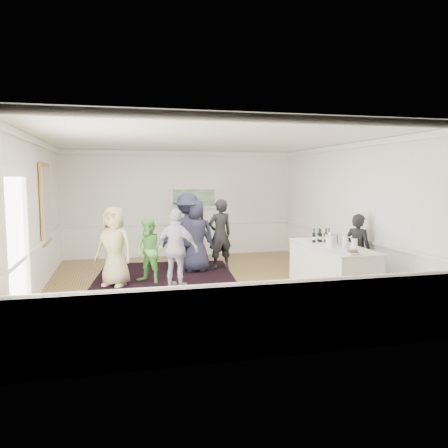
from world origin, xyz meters
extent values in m
plane|color=olive|center=(0.00, 0.00, 0.00)|extent=(8.00, 8.00, 0.00)
cube|color=white|center=(0.00, 0.00, 3.20)|extent=(7.00, 8.00, 0.02)
cube|color=white|center=(-3.50, 0.00, 1.60)|extent=(0.02, 8.00, 3.20)
cube|color=white|center=(3.50, 0.00, 1.60)|extent=(0.02, 8.00, 3.20)
cube|color=white|center=(0.00, 4.00, 1.60)|extent=(7.00, 0.02, 3.20)
cube|color=white|center=(0.00, -4.00, 1.60)|extent=(7.00, 0.02, 3.20)
cube|color=gold|center=(-3.46, 1.30, 1.80)|extent=(0.04, 1.25, 1.85)
cube|color=white|center=(-3.43, 1.30, 1.80)|extent=(0.01, 1.05, 1.65)
cube|color=white|center=(-3.43, -2.72, 1.20)|extent=(0.10, 0.14, 2.40)
cube|color=white|center=(-3.43, -1.08, 1.20)|extent=(0.10, 0.14, 2.40)
cube|color=white|center=(-3.43, -1.90, 2.48)|extent=(0.10, 1.78, 0.16)
cube|color=white|center=(-3.46, -1.90, 1.20)|extent=(0.02, 1.50, 2.40)
cube|color=white|center=(0.40, 3.95, 1.78)|extent=(1.44, 0.05, 0.66)
cube|color=#246226|center=(0.40, 3.92, 1.78)|extent=(1.30, 0.01, 0.52)
cube|color=black|center=(-0.82, 0.80, 0.01)|extent=(3.70, 4.61, 0.02)
cube|color=silver|center=(2.41, -1.19, 0.49)|extent=(0.88, 2.41, 0.99)
cube|color=silver|center=(2.41, -1.19, 0.99)|extent=(0.94, 2.47, 0.02)
imported|color=black|center=(3.20, -0.84, 0.81)|extent=(0.64, 0.71, 1.62)
imported|color=tan|center=(-1.96, 0.49, 0.88)|extent=(1.03, 0.92, 1.77)
imported|color=#58B046|center=(-1.19, 0.61, 0.74)|extent=(0.91, 0.90, 1.48)
imported|color=#B4AEC2|center=(-0.66, -0.08, 0.86)|extent=(1.07, 0.92, 1.73)
imported|color=#1D1E30|center=(-0.15, 1.64, 1.00)|extent=(1.34, 0.83, 1.99)
imported|color=black|center=(0.70, 1.69, 0.92)|extent=(0.76, 0.60, 1.84)
imported|color=#1D1E30|center=(0.05, 1.55, 0.92)|extent=(0.95, 0.67, 1.84)
cylinder|color=#82B842|center=(2.26, -1.41, 1.12)|extent=(0.12, 0.12, 0.24)
cylinder|color=#CD3C3E|center=(2.54, -1.48, 1.12)|extent=(0.12, 0.12, 0.24)
cylinder|color=#83BC43|center=(2.29, -1.26, 1.12)|extent=(0.12, 0.12, 0.24)
cylinder|color=silver|center=(2.54, -1.82, 1.12)|extent=(0.12, 0.12, 0.24)
cylinder|color=silver|center=(2.50, -1.00, 1.12)|extent=(0.26, 0.26, 0.25)
imported|color=white|center=(2.27, -2.23, 1.03)|extent=(0.25, 0.25, 0.06)
cylinder|color=brown|center=(2.27, -2.23, 1.06)|extent=(0.19, 0.19, 0.04)
camera|label=1|loc=(-1.82, -9.28, 2.38)|focal=35.00mm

